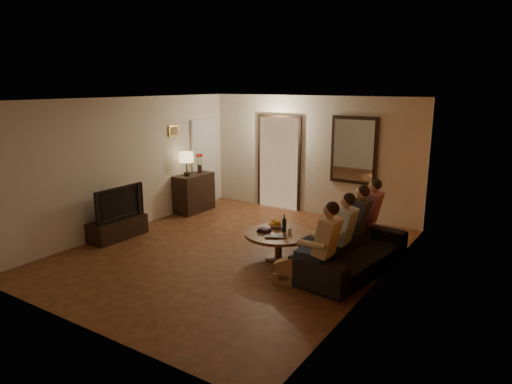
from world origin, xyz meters
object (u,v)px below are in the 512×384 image
Objects in this scene: dresser at (194,193)px; table_lamp at (187,164)px; tv at (116,203)px; bowl at (276,226)px; dog at (291,266)px; laptop at (275,238)px; person_b at (340,238)px; coffee_table at (278,246)px; person_a at (323,250)px; wine_bottle at (284,223)px; person_d at (367,218)px; person_c at (354,227)px; tv_stand at (118,228)px; sofa at (353,250)px.

table_lamp is at bearing -90.00° from dresser.
tv is 4.20× the size of bowl.
dog is 1.70× the size of laptop.
person_b reaches higher than coffee_table.
person_a is 1.32m from wine_bottle.
person_d reaches higher than dog.
coffee_table is (3.07, -1.26, -0.90)m from table_lamp.
person_c reaches higher than dog.
person_b and person_c have the same top height.
tv_stand is 3.72m from dog.
person_d is at bearing 43.55° from wine_bottle.
dresser is 4.71m from person_a.
wine_bottle reaches higher than tv_stand.
coffee_table is at bearing -25.70° from dresser.
dresser is 0.43× the size of sofa.
table_lamp reaches higher than dog.
tv_stand is at bearing 158.52° from laptop.
person_c is (4.18, 1.24, -0.09)m from tv.
person_c is 3.87× the size of wine_bottle.
person_a reaches higher than coffee_table.
person_a reaches higher than bowl.
table_lamp is at bearing 169.81° from person_c.
sofa is at bearing 9.68° from coffee_table.
bowl is (-1.29, 0.91, -0.12)m from person_a.
tv is at bearing -156.20° from person_d.
wine_bottle is at bearing 143.13° from person_a.
bowl is (2.89, 0.96, 0.30)m from tv_stand.
person_a is at bearing -178.89° from sofa.
dresser is at bearing 141.37° from dog.
tv_stand is 4.31× the size of bowl.
coffee_table is at bearing -155.46° from person_c.
table_lamp reaches higher than coffee_table.
table_lamp is 2.04m from tv.
person_d is 3.65× the size of laptop.
dog is 1.31m from bowl.
dresser reaches higher than dog.
dresser reaches higher than laptop.
person_d reaches higher than tv.
coffee_table is at bearing -22.28° from table_lamp.
person_c is (4.18, -0.75, -0.53)m from table_lamp.
table_lamp is at bearing 124.44° from laptop.
person_a is 1.36m from coffee_table.
wine_bottle is (-0.60, 0.87, 0.32)m from dog.
sofa reaches higher than bowl.
sofa is at bearing -13.81° from table_lamp.
wine_bottle is 0.94× the size of laptop.
person_b is at bearing 8.75° from tv_stand.
table_lamp is 3.59m from laptop.
person_d is at bearing -5.08° from dresser.
sofa is at bearing -83.66° from person_d.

